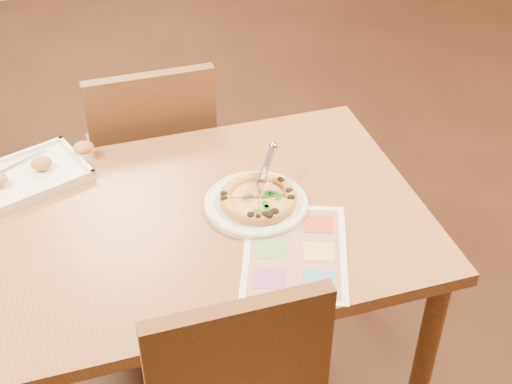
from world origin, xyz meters
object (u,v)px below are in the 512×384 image
object	(u,v)px
chair_far	(152,147)
plate	(256,204)
pizza	(258,198)
dining_table	(190,243)
appetizer_tray	(30,175)
pizza_cutter	(266,169)
menu	(295,251)

from	to	relation	value
chair_far	plate	size ratio (longest dim) A/B	1.62
pizza	dining_table	bearing A→B (deg)	179.63
pizza	appetizer_tray	distance (m)	0.68
pizza_cutter	appetizer_tray	xyz separation A→B (m)	(-0.64, 0.27, -0.07)
plate	menu	size ratio (longest dim) A/B	0.78
dining_table	pizza	size ratio (longest dim) A/B	5.97
pizza	pizza_cutter	size ratio (longest dim) A/B	1.63
plate	pizza	bearing A→B (deg)	-15.63
pizza	menu	xyz separation A→B (m)	(0.04, -0.21, -0.02)
dining_table	plate	xyz separation A→B (m)	(0.20, 0.00, 0.09)
menu	pizza_cutter	bearing A→B (deg)	89.46
plate	menu	world-z (taller)	plate
pizza	menu	size ratio (longest dim) A/B	0.58
chair_far	pizza	distance (m)	0.66
plate	menu	bearing A→B (deg)	-78.86
plate	pizza_cutter	xyz separation A→B (m)	(0.04, 0.05, 0.08)
chair_far	menu	world-z (taller)	chair_far
pizza	chair_far	bearing A→B (deg)	108.48
pizza	appetizer_tray	size ratio (longest dim) A/B	0.54
chair_far	pizza	size ratio (longest dim) A/B	2.16
dining_table	plate	bearing A→B (deg)	0.10
menu	plate	bearing A→B (deg)	101.14
plate	pizza	xyz separation A→B (m)	(0.01, -0.00, 0.02)
dining_table	menu	size ratio (longest dim) A/B	3.48
chair_far	pizza_cutter	size ratio (longest dim) A/B	3.51
pizza_cutter	appetizer_tray	bearing A→B (deg)	102.09
appetizer_tray	menu	size ratio (longest dim) A/B	1.07
dining_table	pizza	distance (m)	0.23
pizza	pizza_cutter	bearing A→B (deg)	52.95
chair_far	menu	distance (m)	0.86
dining_table	pizza	world-z (taller)	pizza
menu	appetizer_tray	bearing A→B (deg)	140.63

